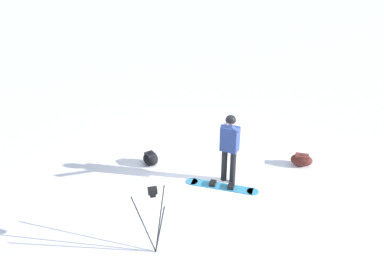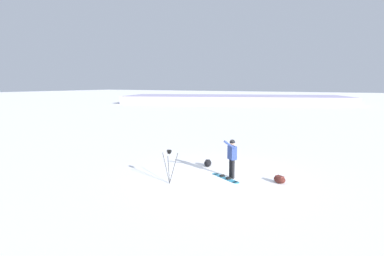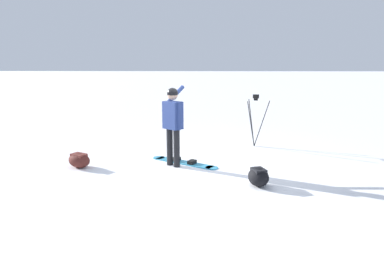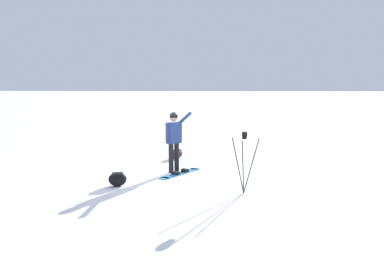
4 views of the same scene
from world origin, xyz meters
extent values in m
plane|color=white|center=(0.00, 0.00, 0.00)|extent=(300.00, 300.00, 0.00)
cylinder|color=black|center=(0.04, -0.73, 0.42)|extent=(0.14, 0.14, 0.84)
cylinder|color=black|center=(0.18, -0.56, 0.42)|extent=(0.14, 0.14, 0.84)
cube|color=navy|center=(0.11, -0.64, 1.14)|extent=(0.45, 0.47, 0.60)
sphere|color=tan|center=(0.11, -0.64, 1.59)|extent=(0.23, 0.23, 0.23)
sphere|color=black|center=(0.11, -0.64, 1.62)|extent=(0.24, 0.24, 0.24)
cylinder|color=navy|center=(-0.20, -0.62, 1.56)|extent=(0.48, 0.41, 0.42)
cylinder|color=navy|center=(0.25, -0.50, 1.14)|extent=(0.09, 0.09, 0.60)
cube|color=teal|center=(-0.11, -0.42, 0.01)|extent=(0.96, 1.42, 0.02)
cylinder|color=teal|center=(-0.46, -1.06, 0.01)|extent=(0.28, 0.28, 0.02)
cylinder|color=teal|center=(0.25, 0.22, 0.01)|extent=(0.28, 0.28, 0.02)
cube|color=black|center=(-0.22, -0.61, 0.06)|extent=(0.24, 0.22, 0.08)
cube|color=black|center=(0.00, -0.23, 0.06)|extent=(0.24, 0.22, 0.08)
ellipsoid|color=black|center=(1.26, 1.08, 0.17)|extent=(0.55, 0.50, 0.35)
cube|color=black|center=(1.26, 1.08, 0.30)|extent=(0.33, 0.30, 0.08)
cylinder|color=#262628|center=(-1.83, 1.58, 0.64)|extent=(0.08, 0.40, 1.29)
cylinder|color=#262628|center=(-2.02, 1.32, 0.64)|extent=(0.37, 0.18, 1.29)
cylinder|color=#262628|center=(-1.71, 1.27, 0.64)|extent=(0.31, 0.28, 1.29)
cube|color=black|center=(-1.85, 1.39, 1.31)|extent=(0.10, 0.10, 0.06)
cube|color=black|center=(-1.85, 1.39, 1.39)|extent=(0.12, 0.16, 0.10)
ellipsoid|color=#4C1E19|center=(0.36, -2.69, 0.16)|extent=(0.57, 0.65, 0.32)
cube|color=brown|center=(0.36, -2.69, 0.27)|extent=(0.34, 0.39, 0.08)
cube|color=#A59DC3|center=(50.51, 17.98, 0.79)|extent=(30.15, 48.96, 1.58)
camera|label=1|loc=(-7.39, 1.95, 5.32)|focal=36.48mm
camera|label=2|loc=(-12.16, -5.21, 4.16)|focal=28.14mm
camera|label=3|loc=(7.06, 0.21, 2.18)|focal=30.40mm
camera|label=4|loc=(-1.63, 10.25, 2.50)|focal=36.19mm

